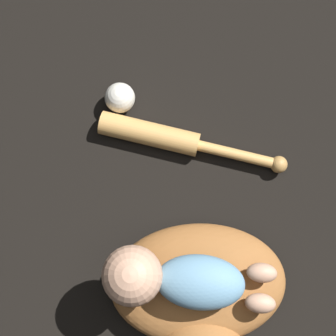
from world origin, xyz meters
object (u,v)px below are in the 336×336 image
object	(u,v)px
baseball_glove	(198,293)
baseball	(120,98)
baseball_bat	(170,139)
baby_figure	(170,279)

from	to	relation	value
baseball_glove	baseball	bearing A→B (deg)	-83.92
baseball_glove	baseball_bat	distance (m)	0.35
baby_figure	baseball	xyz separation A→B (m)	(-0.00, -0.43, -0.12)
baby_figure	baseball_bat	xyz separation A→B (m)	(-0.09, -0.31, -0.13)
baseball_glove	baby_figure	xyz separation A→B (m)	(0.05, -0.04, 0.10)
baseball_glove	baseball	xyz separation A→B (m)	(0.05, -0.47, -0.02)
baby_figure	baseball_bat	size ratio (longest dim) A/B	0.87
baseball_bat	baseball	world-z (taller)	baseball
baseball_bat	baseball	distance (m)	0.15
baseball_bat	baseball	size ratio (longest dim) A/B	5.62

